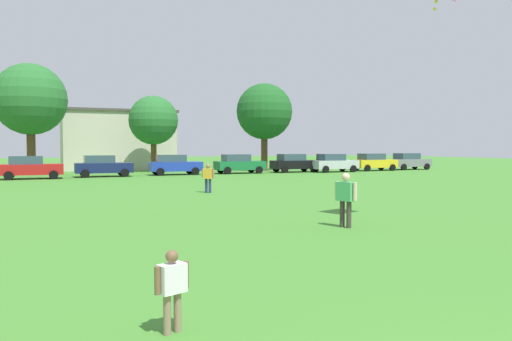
% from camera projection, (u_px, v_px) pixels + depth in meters
% --- Properties ---
extents(ground_plane, '(160.00, 160.00, 0.00)m').
position_uv_depth(ground_plane, '(108.00, 185.00, 31.11)').
color(ground_plane, '#42842D').
extents(child_kite_flyer, '(0.48, 0.31, 1.07)m').
position_uv_depth(child_kite_flyer, '(172.00, 284.00, 6.38)').
color(child_kite_flyer, '#8C7259').
rests_on(child_kite_flyer, ground).
extents(adult_bystander, '(0.47, 0.72, 1.61)m').
position_uv_depth(adult_bystander, '(346.00, 195.00, 14.72)').
color(adult_bystander, '#3F3833').
rests_on(adult_bystander, ground).
extents(bystander_near_trees, '(0.52, 0.56, 1.48)m').
position_uv_depth(bystander_near_trees, '(208.00, 176.00, 25.68)').
color(bystander_near_trees, navy).
rests_on(bystander_near_trees, ground).
extents(parked_car_red_1, '(4.30, 2.02, 1.68)m').
position_uv_depth(parked_car_red_1, '(30.00, 167.00, 36.47)').
color(parked_car_red_1, red).
rests_on(parked_car_red_1, ground).
extents(parked_car_navy_2, '(4.30, 2.02, 1.68)m').
position_uv_depth(parked_car_navy_2, '(103.00, 166.00, 39.18)').
color(parked_car_navy_2, '#141E4C').
rests_on(parked_car_navy_2, ground).
extents(parked_car_blue_3, '(4.30, 2.02, 1.68)m').
position_uv_depth(parked_car_blue_3, '(174.00, 165.00, 41.77)').
color(parked_car_blue_3, '#1E38AD').
rests_on(parked_car_blue_3, ground).
extents(parked_car_green_4, '(4.30, 2.02, 1.68)m').
position_uv_depth(parked_car_green_4, '(239.00, 164.00, 43.98)').
color(parked_car_green_4, '#196B38').
rests_on(parked_car_green_4, ground).
extents(parked_car_black_5, '(4.30, 2.02, 1.68)m').
position_uv_depth(parked_car_black_5, '(294.00, 163.00, 46.03)').
color(parked_car_black_5, black).
rests_on(parked_car_black_5, ground).
extents(parked_car_silver_6, '(4.30, 2.02, 1.68)m').
position_uv_depth(parked_car_silver_6, '(334.00, 163.00, 46.30)').
color(parked_car_silver_6, silver).
rests_on(parked_car_silver_6, ground).
extents(parked_car_yellow_7, '(4.30, 2.02, 1.68)m').
position_uv_depth(parked_car_yellow_7, '(374.00, 162.00, 48.86)').
color(parked_car_yellow_7, yellow).
rests_on(parked_car_yellow_7, ground).
extents(parked_car_gray_8, '(4.30, 2.02, 1.68)m').
position_uv_depth(parked_car_gray_8, '(409.00, 161.00, 51.18)').
color(parked_car_gray_8, slate).
rests_on(parked_car_gray_8, ground).
extents(tree_left, '(5.96, 5.96, 9.29)m').
position_uv_depth(tree_left, '(30.00, 100.00, 41.92)').
color(tree_left, brown).
rests_on(tree_left, ground).
extents(tree_right, '(4.53, 4.53, 7.05)m').
position_uv_depth(tree_right, '(153.00, 121.00, 46.34)').
color(tree_right, brown).
rests_on(tree_right, ground).
extents(tree_far_right, '(5.46, 5.46, 8.51)m').
position_uv_depth(tree_far_right, '(264.00, 112.00, 49.00)').
color(tree_far_right, brown).
rests_on(tree_far_right, ground).
extents(house_right, '(11.35, 8.98, 6.06)m').
position_uv_depth(house_right, '(116.00, 140.00, 53.19)').
color(house_right, beige).
rests_on(house_right, ground).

